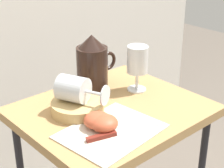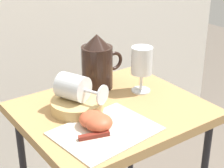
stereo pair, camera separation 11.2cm
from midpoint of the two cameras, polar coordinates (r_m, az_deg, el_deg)
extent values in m
cube|color=#AD8451|center=(1.16, -2.76, -4.32)|extent=(0.55, 0.47, 0.03)
cylinder|color=black|center=(1.60, -0.33, -9.92)|extent=(0.02, 0.02, 0.66)
cube|color=beige|center=(1.03, -3.25, -7.31)|extent=(0.29, 0.23, 0.00)
cylinder|color=tan|center=(1.13, -8.08, -3.56)|extent=(0.16, 0.16, 0.03)
cylinder|color=black|center=(1.26, -5.58, 2.39)|extent=(0.11, 0.11, 0.15)
cylinder|color=#D1661E|center=(1.27, -5.53, 1.18)|extent=(0.10, 0.10, 0.08)
cone|color=black|center=(1.23, -5.76, 6.48)|extent=(0.09, 0.09, 0.04)
torus|color=black|center=(1.30, -3.08, 3.48)|extent=(0.07, 0.01, 0.07)
cylinder|color=silver|center=(1.27, 1.27, -0.85)|extent=(0.06, 0.06, 0.00)
cylinder|color=silver|center=(1.25, 1.28, 0.50)|extent=(0.01, 0.01, 0.06)
cylinder|color=silver|center=(1.23, 1.31, 3.73)|extent=(0.07, 0.07, 0.09)
cylinder|color=#D1661E|center=(1.23, 1.31, 2.86)|extent=(0.06, 0.06, 0.05)
cylinder|color=silver|center=(1.11, -8.86, -0.79)|extent=(0.11, 0.11, 0.08)
cylinder|color=silver|center=(1.08, -5.59, -1.50)|extent=(0.03, 0.06, 0.01)
cylinder|color=silver|center=(1.06, -4.09, -1.81)|extent=(0.06, 0.03, 0.06)
ellipsoid|color=#C15133|center=(1.03, -4.36, -6.06)|extent=(0.08, 0.08, 0.04)
ellipsoid|color=#C15133|center=(1.04, -5.32, -5.61)|extent=(0.08, 0.08, 0.04)
cube|color=silver|center=(1.04, 0.88, -6.90)|extent=(0.14, 0.05, 0.00)
cube|color=maroon|center=(1.00, -4.88, -8.09)|extent=(0.09, 0.04, 0.01)
camera|label=1|loc=(0.06, -92.86, -1.30)|focal=59.87mm
camera|label=2|loc=(0.06, 87.14, 1.30)|focal=59.87mm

